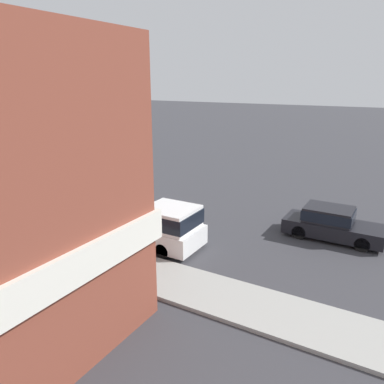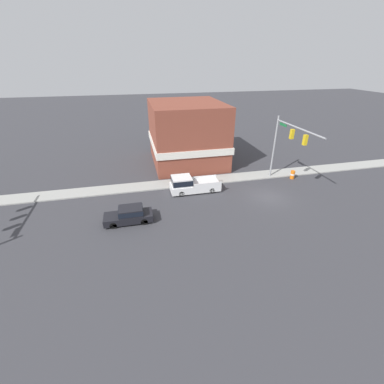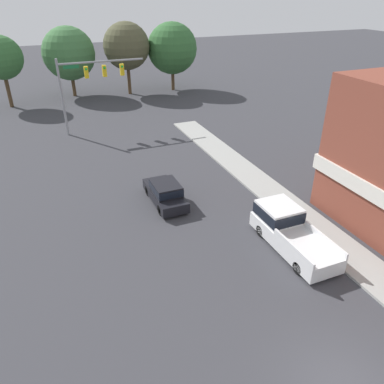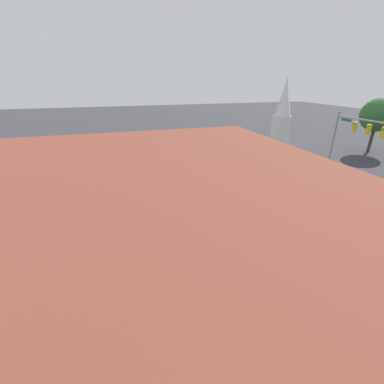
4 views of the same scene
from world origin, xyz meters
The scene contains 4 objects.
ground_plane centered at (0.00, 0.00, 0.00)m, with size 200.00×200.00×0.00m, color #38383D.
near_signal_assembly centered at (2.59, -2.94, 5.70)m, with size 8.44×0.49×7.80m.
car_lead centered at (-1.54, 15.10, 0.79)m, with size 1.79×4.47×1.53m.
pickup_truck_parked centered at (3.24, 8.22, 0.95)m, with size 2.11×5.71×1.95m.
Camera 1 is at (16.01, 17.72, 7.25)m, focal length 35.00 mm.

